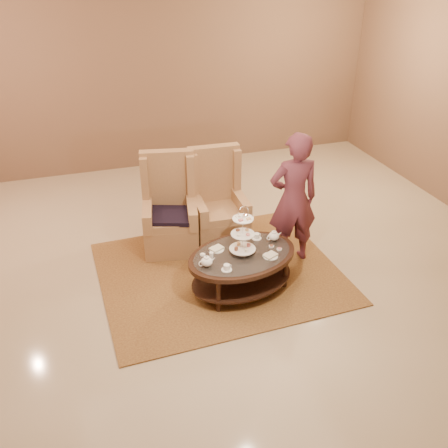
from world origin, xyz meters
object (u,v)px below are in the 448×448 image
object	(u,v)px
tea_table	(242,260)
armchair_right	(218,210)
armchair_left	(170,217)
person	(293,199)

from	to	relation	value
tea_table	armchair_right	world-z (taller)	armchair_right
tea_table	armchair_left	world-z (taller)	armchair_left
armchair_left	person	size ratio (longest dim) A/B	0.75
armchair_left	armchair_right	distance (m)	0.65
armchair_right	person	bearing A→B (deg)	-45.17
armchair_left	armchair_right	bearing A→B (deg)	9.95
armchair_right	armchair_left	bearing A→B (deg)	-178.67
tea_table	armchair_left	distance (m)	1.35
tea_table	armchair_left	size ratio (longest dim) A/B	1.16
armchair_left	armchair_right	world-z (taller)	armchair_left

